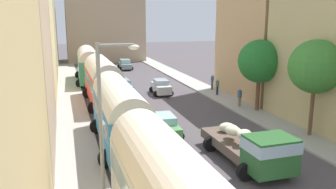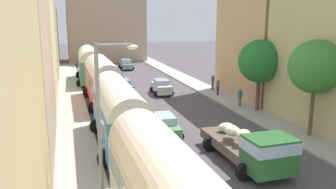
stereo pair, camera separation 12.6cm
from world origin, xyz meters
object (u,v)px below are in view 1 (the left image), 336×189
at_px(pedestrian_2, 240,97).
at_px(pedestrian_1, 212,81).
at_px(parked_bus_2, 102,79).
at_px(car_1, 125,64).
at_px(streetlamp_near, 106,116).
at_px(pedestrian_3, 217,86).
at_px(car_3, 122,86).
at_px(parked_bus_3, 88,63).
at_px(car_2, 162,125).
at_px(car_0, 161,87).
at_px(parked_bus_1, 119,111).
at_px(cargo_truck_0, 253,147).

bearing_deg(pedestrian_2, pedestrian_1, 84.79).
xyz_separation_m(parked_bus_2, car_1, (5.86, 21.39, -1.59)).
distance_m(parked_bus_2, pedestrian_1, 12.57).
bearing_deg(parked_bus_2, streetlamp_near, -95.79).
bearing_deg(pedestrian_3, car_1, 105.05).
height_order(parked_bus_2, pedestrian_3, parked_bus_2).
bearing_deg(parked_bus_2, car_1, 74.68).
xyz_separation_m(car_3, pedestrian_2, (8.99, -9.33, 0.24)).
relative_size(parked_bus_2, streetlamp_near, 1.42).
bearing_deg(car_1, parked_bus_2, -105.32).
bearing_deg(parked_bus_2, pedestrian_1, 12.16).
xyz_separation_m(parked_bus_3, pedestrian_1, (12.61, -8.94, -1.36)).
bearing_deg(pedestrian_1, parked_bus_3, 144.65).
bearing_deg(pedestrian_3, car_3, 153.68).
bearing_deg(parked_bus_3, car_2, -81.61).
xyz_separation_m(car_0, pedestrian_1, (5.89, 0.13, 0.24)).
relative_size(pedestrian_2, pedestrian_3, 0.97).
bearing_deg(pedestrian_2, pedestrian_3, 89.08).
distance_m(car_0, car_3, 4.27).
xyz_separation_m(pedestrian_1, pedestrian_3, (-0.60, -2.65, 0.01)).
height_order(car_1, car_2, car_1).
bearing_deg(car_3, car_0, -27.57).
bearing_deg(parked_bus_1, streetlamp_near, -102.62).
height_order(pedestrian_2, pedestrian_3, pedestrian_3).
distance_m(car_1, pedestrian_3, 22.16).
distance_m(cargo_truck_0, car_3, 21.29).
xyz_separation_m(parked_bus_1, parked_bus_2, (0.25, 11.33, 0.09)).
height_order(cargo_truck_0, pedestrian_1, cargo_truck_0).
height_order(car_2, car_3, car_2).
distance_m(pedestrian_3, streetlamp_near, 23.26).
bearing_deg(parked_bus_3, parked_bus_2, -88.07).
bearing_deg(parked_bus_1, car_2, 19.83).
relative_size(car_0, pedestrian_2, 2.16).
xyz_separation_m(parked_bus_3, streetlamp_near, (-1.50, -30.27, 1.75)).
distance_m(parked_bus_3, pedestrian_2, 20.35).
xyz_separation_m(car_3, streetlamp_near, (-4.44, -23.17, 3.39)).
bearing_deg(parked_bus_1, car_3, 80.00).
bearing_deg(car_1, pedestrian_1, -71.27).
distance_m(parked_bus_3, car_3, 7.85).
distance_m(parked_bus_1, parked_bus_2, 11.34).
relative_size(parked_bus_1, car_2, 2.37).
relative_size(parked_bus_2, car_0, 2.62).
bearing_deg(pedestrian_3, car_0, 154.59).
bearing_deg(car_0, car_1, 91.42).
height_order(pedestrian_1, pedestrian_2, pedestrian_1).
relative_size(parked_bus_2, car_2, 2.48).
relative_size(pedestrian_1, pedestrian_2, 1.03).
distance_m(pedestrian_1, streetlamp_near, 25.76).
distance_m(parked_bus_3, car_0, 11.40).
bearing_deg(car_3, parked_bus_2, -119.60).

